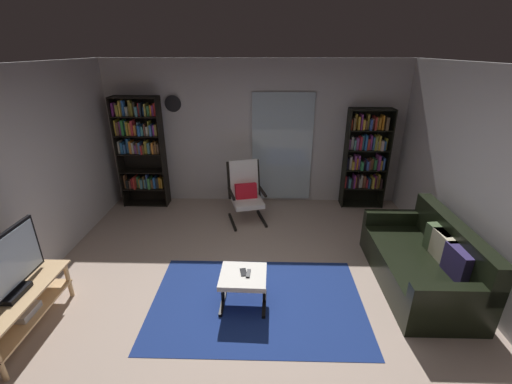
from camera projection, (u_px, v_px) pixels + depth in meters
name	position (u px, v px, depth m)	size (l,w,h in m)	color
ground_plane	(249.00, 298.00, 4.02)	(7.02, 7.02, 0.00)	tan
wall_back	(255.00, 134.00, 6.18)	(5.60, 0.06, 2.60)	silver
wall_right	(512.00, 202.00, 3.45)	(0.06, 6.00, 2.60)	silver
glass_door_panel	(282.00, 148.00, 6.20)	(1.10, 0.01, 2.00)	silver
area_rug	(257.00, 302.00, 3.96)	(2.46, 1.62, 0.01)	navy
tv_stand	(18.00, 308.00, 3.43)	(0.49, 1.23, 0.47)	tan
television	(5.00, 269.00, 3.25)	(0.20, 1.00, 0.65)	black
bookshelf_near_tv	(140.00, 146.00, 6.06)	(0.82, 0.30, 2.00)	black
bookshelf_near_sofa	(366.00, 156.00, 6.07)	(0.76, 0.30, 1.81)	black
leather_sofa	(424.00, 263.00, 4.16)	(0.90, 1.79, 0.85)	black
lounge_armchair	(246.00, 190.00, 5.70)	(0.71, 0.78, 1.02)	black
ottoman	(243.00, 279.00, 3.81)	(0.53, 0.49, 0.41)	white
tv_remote	(249.00, 273.00, 3.79)	(0.04, 0.14, 0.02)	black
cell_phone	(243.00, 272.00, 3.81)	(0.07, 0.14, 0.01)	black
wall_clock	(173.00, 104.00, 5.92)	(0.29, 0.03, 0.29)	silver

